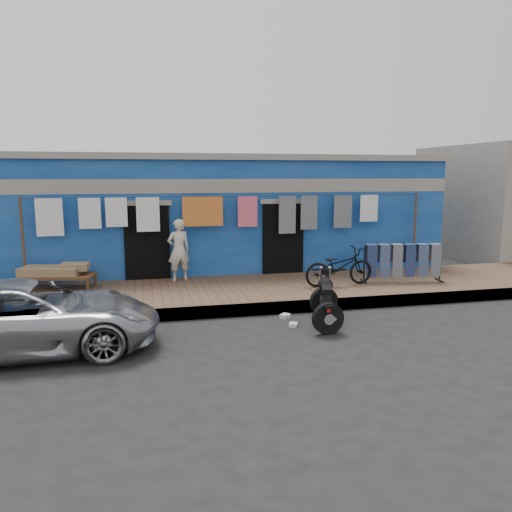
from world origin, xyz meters
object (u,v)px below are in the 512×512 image
Objects in this scene: seated_person at (179,250)px; bicycle at (339,262)px; charpoy at (59,277)px; jeans_rack at (402,262)px; motorcycle at (326,299)px; car at (26,316)px.

bicycle is at bearing 146.20° from seated_person.
jeans_rack reaches higher than charpoy.
seated_person is 5.47m from jeans_rack.
jeans_rack is at bearing 54.68° from motorcycle.
car reaches higher than motorcycle.
seated_person reaches higher than bicycle.
charpoy is (-2.74, -0.29, -0.48)m from seated_person.
seated_person is 0.89× the size of bicycle.
seated_person is 0.86× the size of charpoy.
motorcycle is (2.52, -3.47, -0.51)m from seated_person.
bicycle reaches higher than charpoy.
bicycle is 6.47m from charpoy.
car is 2.11× the size of jeans_rack.
bicycle is 0.84× the size of jeans_rack.
motorcycle is 0.81× the size of jeans_rack.
seated_person is 0.75× the size of jeans_rack.
car reaches higher than charpoy.
bicycle is 2.36m from motorcycle.
bicycle is 1.68m from jeans_rack.
bicycle reaches higher than car.
bicycle is at bearing -71.58° from car.
car is 2.81× the size of seated_person.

